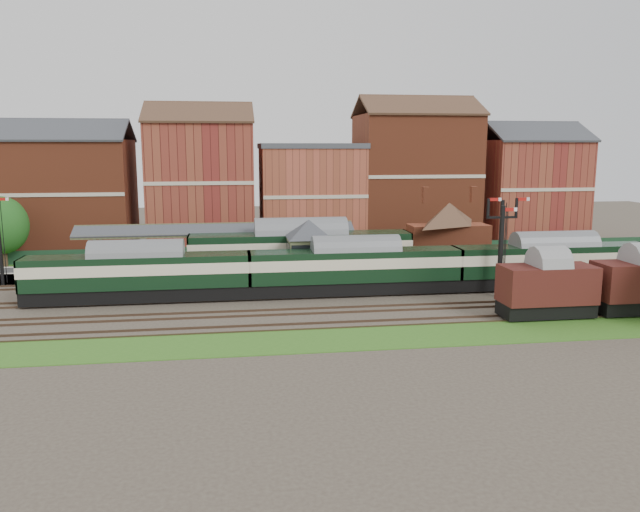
{
  "coord_description": "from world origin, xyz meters",
  "views": [
    {
      "loc": [
        -9.73,
        -49.96,
        12.26
      ],
      "look_at": [
        -2.2,
        2.0,
        3.0
      ],
      "focal_mm": 35.0,
      "sensor_mm": 36.0,
      "label": 1
    }
  ],
  "objects": [
    {
      "name": "grass_front",
      "position": [
        0.0,
        -12.0,
        0.03
      ],
      "size": [
        90.0,
        5.0,
        0.06
      ],
      "primitive_type": "cube",
      "color": "#2D6619",
      "rests_on": "ground"
    },
    {
      "name": "brick_hut",
      "position": [
        5.0,
        3.25,
        1.2
      ],
      "size": [
        3.2,
        2.64,
        2.94
      ],
      "color": "maroon",
      "rests_on": "ground"
    },
    {
      "name": "platform_railcar",
      "position": [
        -3.35,
        6.5,
        2.73
      ],
      "size": [
        20.43,
        3.22,
        4.71
      ],
      "color": "black",
      "rests_on": "ground"
    },
    {
      "name": "station_building",
      "position": [
        12.0,
        9.75,
        3.96
      ],
      "size": [
        8.1,
        8.1,
        5.9
      ],
      "color": "brown",
      "rests_on": "platform"
    },
    {
      "name": "semaphore_bracket",
      "position": [
        12.04,
        -2.5,
        4.63
      ],
      "size": [
        3.6,
        0.25,
        8.18
      ],
      "color": "black",
      "rests_on": "ground"
    },
    {
      "name": "ground",
      "position": [
        0.0,
        0.0,
        0.0
      ],
      "size": [
        160.0,
        160.0,
        0.0
      ],
      "primitive_type": "plane",
      "color": "#473D33",
      "rests_on": "ground"
    },
    {
      "name": "semaphore_siding",
      "position": [
        10.02,
        -7.0,
        4.16
      ],
      "size": [
        1.23,
        0.25,
        8.0
      ],
      "color": "black",
      "rests_on": "ground"
    },
    {
      "name": "grass_back",
      "position": [
        0.0,
        16.0,
        0.03
      ],
      "size": [
        90.0,
        4.5,
        0.06
      ],
      "primitive_type": "cube",
      "color": "#2D6619",
      "rests_on": "ground"
    },
    {
      "name": "town_backdrop",
      "position": [
        -0.18,
        25.0,
        7.0
      ],
      "size": [
        69.0,
        10.0,
        16.0
      ],
      "color": "brown",
      "rests_on": "ground"
    },
    {
      "name": "semaphore_platform_end",
      "position": [
        -29.98,
        8.0,
        4.16
      ],
      "size": [
        1.23,
        0.25,
        8.0
      ],
      "color": "black",
      "rests_on": "ground"
    },
    {
      "name": "dmu_train",
      "position": [
        0.49,
        0.0,
        2.37
      ],
      "size": [
        52.77,
        2.78,
        4.05
      ],
      "color": "black",
      "rests_on": "ground"
    },
    {
      "name": "tree_back",
      "position": [
        -32.42,
        16.11,
        4.44
      ],
      "size": [
        5.02,
        5.02,
        7.34
      ],
      "color": "#382619",
      "rests_on": "ground"
    },
    {
      "name": "fence",
      "position": [
        0.0,
        18.0,
        0.75
      ],
      "size": [
        90.0,
        0.12,
        1.5
      ],
      "primitive_type": "cube",
      "color": "#193823",
      "rests_on": "ground"
    },
    {
      "name": "goods_van_a",
      "position": [
        12.73,
        -9.0,
        2.29
      ],
      "size": [
        6.67,
        2.89,
        4.05
      ],
      "color": "black",
      "rests_on": "ground"
    },
    {
      "name": "canopy",
      "position": [
        -11.0,
        9.75,
        4.58
      ],
      "size": [
        26.0,
        3.89,
        4.08
      ],
      "color": "#515636",
      "rests_on": "platform"
    },
    {
      "name": "signal_box",
      "position": [
        -3.0,
        3.25,
        3.19
      ],
      "size": [
        5.4,
        5.4,
        6.0
      ],
      "color": "#657D59",
      "rests_on": "ground"
    },
    {
      "name": "platform",
      "position": [
        -5.0,
        9.75,
        0.5
      ],
      "size": [
        55.0,
        3.4,
        1.0
      ],
      "primitive_type": "cube",
      "color": "#2D2D2D",
      "rests_on": "ground"
    }
  ]
}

